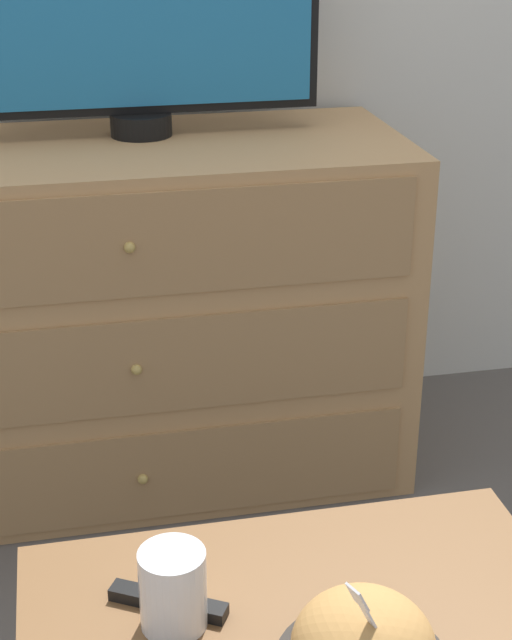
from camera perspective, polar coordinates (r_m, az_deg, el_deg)
The scene contains 5 objects.
ground_plane at distance 2.86m, azimuth -5.50°, elevation -4.83°, with size 12.00×12.00×0.00m, color #56514C.
dresser at distance 2.39m, azimuth -7.62°, elevation 0.18°, with size 1.33×0.58×0.84m.
tv at distance 2.29m, azimuth -7.03°, elevation 17.58°, with size 0.83×0.14×0.54m.
drink_cup at distance 1.34m, azimuth -4.84°, elevation -15.56°, with size 0.09×0.09×0.11m.
remote_control at distance 1.39m, azimuth -5.14°, elevation -16.01°, with size 0.16×0.11×0.02m.
Camera 1 is at (-0.24, -2.49, 1.39)m, focal length 55.00 mm.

